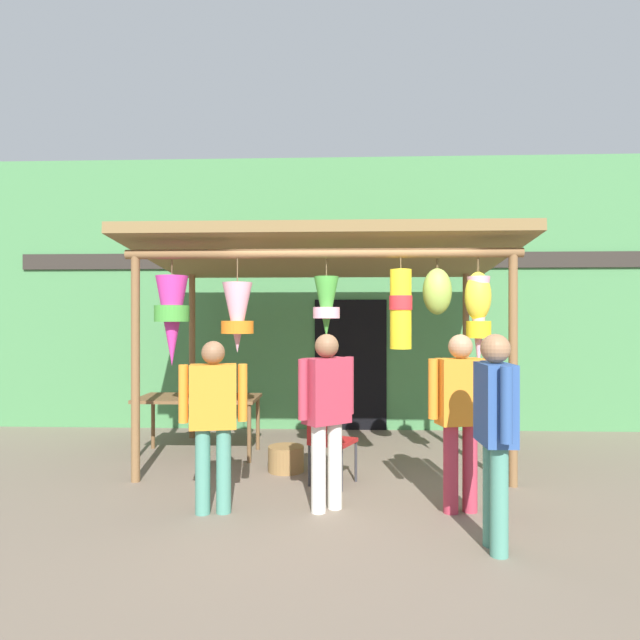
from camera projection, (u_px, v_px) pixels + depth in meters
name	position (u px, v px, depth m)	size (l,w,h in m)	color
ground_plane	(351.00, 479.00, 5.85)	(30.00, 30.00, 0.00)	#756656
shop_facade	(349.00, 294.00, 8.60)	(11.39, 0.29, 4.20)	#47844C
market_stall_canopy	(322.00, 270.00, 6.52)	(4.40, 2.66, 2.68)	brown
display_table	(199.00, 402.00, 6.88)	(1.49, 0.76, 0.73)	brown
flower_heap_on_table	(207.00, 389.00, 6.94)	(0.64, 0.45, 0.16)	orange
folding_chair	(326.00, 435.00, 5.71)	(0.53, 0.53, 0.84)	#AD1E1E
wicker_basket_by_table	(286.00, 459.00, 6.16)	(0.40, 0.40, 0.28)	olive
vendor_in_orange	(460.00, 408.00, 4.85)	(0.58, 0.30, 1.57)	#B23347
customer_foreground	(213.00, 413.00, 4.82)	(0.58, 0.29, 1.51)	#4C8E7A
shopper_by_bananas	(327.00, 407.00, 4.90)	(0.49, 0.42, 1.57)	silver
passerby_at_right	(495.00, 423.00, 4.04)	(0.23, 0.59, 1.59)	#4C8E7A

